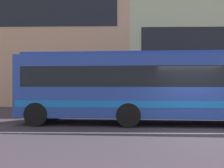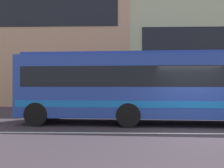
# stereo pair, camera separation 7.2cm
# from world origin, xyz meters

# --- Properties ---
(ground_plane) EXTENTS (160.00, 160.00, 0.00)m
(ground_plane) POSITION_xyz_m (0.00, 0.00, 0.00)
(ground_plane) COLOR #362E36
(lane_centre_line) EXTENTS (60.00, 0.16, 0.01)m
(lane_centre_line) POSITION_xyz_m (0.00, 0.00, 0.00)
(lane_centre_line) COLOR silver
(lane_centre_line) RESTS_ON ground_plane
(apartment_block_left) EXTENTS (24.38, 10.92, 13.26)m
(apartment_block_left) POSITION_xyz_m (-14.18, 15.81, 6.63)
(apartment_block_left) COLOR tan
(apartment_block_left) RESTS_ON ground_plane
(transit_bus) EXTENTS (11.27, 3.12, 3.16)m
(transit_bus) POSITION_xyz_m (-1.72, 2.33, 1.74)
(transit_bus) COLOR #25409A
(transit_bus) RESTS_ON ground_plane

